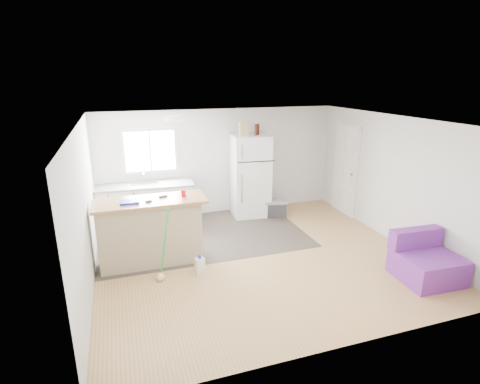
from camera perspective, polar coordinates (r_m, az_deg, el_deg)
name	(u,v)px	position (r m, az deg, el deg)	size (l,w,h in m)	color
room	(259,193)	(6.34, 2.94, -0.11)	(5.51, 5.01, 2.41)	#A67C45
vinyl_zone	(203,235)	(7.69, -5.68, -6.51)	(4.05, 2.50, 0.00)	#362E28
window	(150,151)	(8.29, -13.53, 6.09)	(1.18, 0.06, 0.98)	white
interior_door	(345,170)	(8.95, 15.73, 3.23)	(0.11, 0.92, 2.10)	white
ceiling_fixture	(174,118)	(6.94, -10.07, 10.98)	(0.30, 0.30, 0.07)	white
kitchen_cabinets	(146,204)	(8.26, -14.10, -1.83)	(2.06, 0.75, 1.18)	white
peninsula	(150,231)	(6.55, -13.50, -5.84)	(1.84, 0.72, 1.13)	tan
refrigerator	(250,176)	(8.50, 1.55, 2.51)	(0.88, 0.84, 1.85)	white
cooler	(275,208)	(8.63, 5.37, -2.41)	(0.57, 0.45, 0.38)	#303033
purple_seat	(425,262)	(6.70, 26.40, -9.57)	(0.94, 0.89, 0.74)	purple
cleaner_jug	(200,265)	(6.23, -6.12, -11.07)	(0.17, 0.13, 0.32)	white
mop	(162,266)	(6.12, -11.82, -10.96)	(0.27, 0.33, 1.21)	green
red_cup	(184,193)	(6.41, -8.58, -0.18)	(0.08, 0.08, 0.12)	red
blue_tray	(129,202)	(6.28, -16.52, -1.47)	(0.30, 0.22, 0.04)	#141DC4
tool_a	(163,196)	(6.45, -11.64, -0.64)	(0.14, 0.05, 0.03)	black
tool_b	(149,201)	(6.26, -13.77, -1.37)	(0.10, 0.04, 0.03)	black
cardboard_box	(244,129)	(8.23, 0.59, 9.64)	(0.20, 0.10, 0.30)	tan
bottle_left	(256,130)	(8.26, 2.47, 9.48)	(0.07, 0.07, 0.25)	#37120A
bottle_right	(258,129)	(8.33, 2.72, 9.55)	(0.07, 0.07, 0.25)	#37120A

